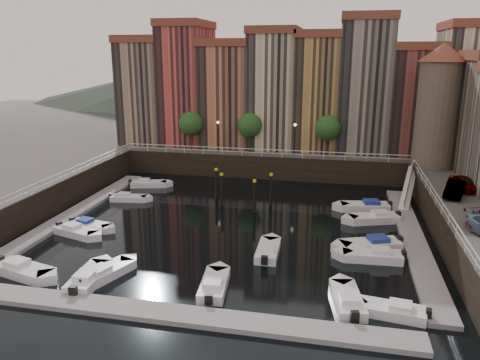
% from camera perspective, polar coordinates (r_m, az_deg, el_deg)
% --- Properties ---
extents(ground, '(200.00, 200.00, 0.00)m').
position_cam_1_polar(ground, '(45.14, -0.75, -5.17)').
color(ground, black).
rests_on(ground, ground).
extents(quay_far, '(80.00, 20.00, 3.00)m').
position_cam_1_polar(quay_far, '(69.36, 4.02, 3.41)').
color(quay_far, black).
rests_on(quay_far, ground).
extents(dock_left, '(2.00, 28.00, 0.35)m').
position_cam_1_polar(dock_left, '(50.18, -19.41, -3.73)').
color(dock_left, gray).
rests_on(dock_left, ground).
extents(dock_right, '(2.00, 28.00, 0.35)m').
position_cam_1_polar(dock_right, '(43.68, 20.29, -6.65)').
color(dock_right, gray).
rests_on(dock_right, ground).
extents(dock_near, '(30.00, 2.00, 0.35)m').
position_cam_1_polar(dock_near, '(30.33, -8.16, -15.90)').
color(dock_near, gray).
rests_on(dock_near, ground).
extents(mountains, '(145.00, 100.00, 18.00)m').
position_cam_1_polar(mountains, '(151.61, 9.36, 12.19)').
color(mountains, '#2D382D').
rests_on(mountains, ground).
extents(far_terrace, '(48.70, 10.30, 17.50)m').
position_cam_1_polar(far_terrace, '(65.17, 6.79, 10.97)').
color(far_terrace, '#977A60').
rests_on(far_terrace, quay_far).
extents(corner_tower, '(5.20, 5.20, 13.80)m').
position_cam_1_polar(corner_tower, '(56.98, 22.98, 8.49)').
color(corner_tower, '#6B5B4C').
rests_on(corner_tower, quay_right).
extents(promenade_trees, '(21.20, 3.20, 5.20)m').
position_cam_1_polar(promenade_trees, '(61.07, 1.81, 6.65)').
color(promenade_trees, black).
rests_on(promenade_trees, quay_far).
extents(street_lamps, '(10.36, 0.36, 4.18)m').
position_cam_1_polar(street_lamps, '(60.15, 1.95, 5.85)').
color(street_lamps, black).
rests_on(street_lamps, quay_far).
extents(railings, '(36.08, 34.04, 0.52)m').
position_cam_1_polar(railings, '(48.56, 0.51, 1.00)').
color(railings, white).
rests_on(railings, ground).
extents(gangway, '(2.78, 8.32, 3.73)m').
position_cam_1_polar(gangway, '(53.62, 19.87, -0.62)').
color(gangway, white).
rests_on(gangway, ground).
extents(mooring_pilings, '(6.61, 4.15, 3.78)m').
position_cam_1_polar(mooring_pilings, '(49.62, 0.06, -1.24)').
color(mooring_pilings, black).
rests_on(mooring_pilings, ground).
extents(boat_left_0, '(5.25, 3.01, 1.18)m').
position_cam_1_polar(boat_left_0, '(38.35, -24.98, -9.92)').
color(boat_left_0, white).
rests_on(boat_left_0, ground).
extents(boat_left_1, '(4.68, 2.82, 1.05)m').
position_cam_1_polar(boat_left_1, '(44.46, -19.36, -5.93)').
color(boat_left_1, white).
rests_on(boat_left_1, ground).
extents(boat_left_2, '(4.44, 2.33, 0.99)m').
position_cam_1_polar(boat_left_2, '(45.62, -17.90, -5.28)').
color(boat_left_2, white).
rests_on(boat_left_2, ground).
extents(boat_left_3, '(4.22, 2.01, 0.95)m').
position_cam_1_polar(boat_left_3, '(52.87, -13.50, -2.14)').
color(boat_left_3, white).
rests_on(boat_left_3, ground).
extents(boat_left_4, '(4.63, 2.63, 1.04)m').
position_cam_1_polar(boat_left_4, '(57.89, -11.17, -0.44)').
color(boat_left_4, white).
rests_on(boat_left_4, ground).
extents(boat_right_0, '(4.60, 2.21, 1.03)m').
position_cam_1_polar(boat_right_0, '(31.53, 18.04, -14.90)').
color(boat_right_0, white).
rests_on(boat_right_0, ground).
extents(boat_right_1, '(4.88, 2.01, 1.11)m').
position_cam_1_polar(boat_right_1, '(38.61, 15.98, -8.88)').
color(boat_right_1, white).
rests_on(boat_right_1, ground).
extents(boat_right_2, '(5.34, 3.54, 1.21)m').
position_cam_1_polar(boat_right_2, '(40.53, 15.75, -7.63)').
color(boat_right_2, white).
rests_on(boat_right_2, ground).
extents(boat_right_3, '(5.10, 3.32, 1.15)m').
position_cam_1_polar(boat_right_3, '(46.91, 16.12, -4.49)').
color(boat_right_3, white).
rests_on(boat_right_3, ground).
extents(boat_right_4, '(5.30, 2.68, 1.19)m').
position_cam_1_polar(boat_right_4, '(50.05, 15.11, -3.15)').
color(boat_right_4, white).
rests_on(boat_right_4, ground).
extents(boat_near_0, '(2.17, 4.98, 1.13)m').
position_cam_1_polar(boat_near_0, '(35.47, -17.98, -11.29)').
color(boat_near_0, white).
rests_on(boat_near_0, ground).
extents(boat_near_1, '(3.13, 4.78, 1.08)m').
position_cam_1_polar(boat_near_1, '(35.91, -16.11, -10.81)').
color(boat_near_1, white).
rests_on(boat_near_1, ground).
extents(boat_near_2, '(2.22, 4.82, 1.09)m').
position_cam_1_polar(boat_near_2, '(32.91, -3.19, -12.71)').
color(boat_near_2, white).
rests_on(boat_near_2, ground).
extents(boat_near_3, '(2.48, 4.89, 1.10)m').
position_cam_1_polar(boat_near_3, '(31.86, 12.98, -14.11)').
color(boat_near_3, white).
rests_on(boat_near_3, ground).
extents(car_a, '(2.47, 4.20, 1.34)m').
position_cam_1_polar(car_a, '(49.27, 25.62, -0.47)').
color(car_a, gray).
rests_on(car_a, quay_right).
extents(car_b, '(2.75, 4.42, 1.37)m').
position_cam_1_polar(car_b, '(46.83, 24.71, -1.11)').
color(car_b, gray).
rests_on(car_b, quay_right).
extents(boat_extra_830, '(1.84, 4.69, 1.07)m').
position_cam_1_polar(boat_extra_830, '(38.12, 3.42, -8.62)').
color(boat_extra_830, white).
rests_on(boat_extra_830, ground).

